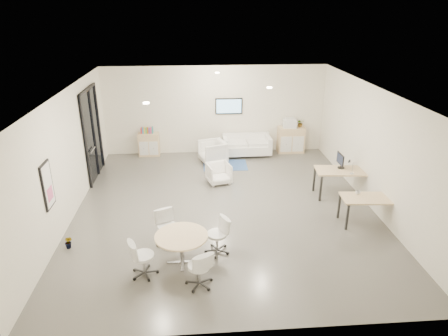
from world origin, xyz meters
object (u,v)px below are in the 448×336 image
object	(u,v)px
sideboard_left	(149,144)
desk_rear	(342,173)
armchair_right	(219,172)
desk_front	(369,200)
round_table	(181,239)
armchair_left	(213,151)
loveseat	(246,146)
sideboard_right	(291,140)

from	to	relation	value
sideboard_left	desk_rear	distance (m)	6.98
armchair_right	desk_front	distance (m)	4.53
sideboard_left	round_table	size ratio (longest dim) A/B	0.75
desk_front	round_table	size ratio (longest dim) A/B	1.25
sideboard_left	round_table	bearing A→B (deg)	-78.75
round_table	armchair_left	bearing A→B (deg)	80.75
sideboard_left	desk_front	distance (m)	8.04
armchair_left	armchair_right	size ratio (longest dim) A/B	1.23
desk_rear	desk_front	xyz separation A→B (m)	(0.11, -1.61, -0.07)
sideboard_left	armchair_left	size ratio (longest dim) A/B	0.99
loveseat	armchair_left	distance (m)	1.44
desk_rear	desk_front	bearing A→B (deg)	-80.50
sideboard_left	desk_rear	xyz separation A→B (m)	(5.87, -3.75, 0.29)
armchair_left	desk_front	distance (m)	5.82
sideboard_right	armchair_right	size ratio (longest dim) A/B	1.40
sideboard_left	armchair_left	xyz separation A→B (m)	(2.29, -0.88, 0.01)
armchair_left	desk_front	xyz separation A→B (m)	(3.70, -4.49, 0.21)
desk_front	armchair_left	bearing A→B (deg)	133.70
loveseat	round_table	distance (m)	6.89
round_table	desk_rear	bearing A→B (deg)	33.28
sideboard_right	desk_front	xyz separation A→B (m)	(0.73, -5.33, 0.15)
loveseat	desk_front	xyz separation A→B (m)	(2.42, -5.15, 0.29)
desk_rear	round_table	world-z (taller)	desk_rear
armchair_right	armchair_left	bearing A→B (deg)	77.76
loveseat	armchair_left	world-z (taller)	armchair_left
desk_rear	desk_front	size ratio (longest dim) A/B	1.12
sideboard_left	desk_front	size ratio (longest dim) A/B	0.60
desk_rear	sideboard_left	bearing A→B (deg)	152.86
armchair_left	desk_front	size ratio (longest dim) A/B	0.61
sideboard_left	desk_rear	bearing A→B (deg)	-32.59
sideboard_right	desk_front	distance (m)	5.38
sideboard_right	desk_rear	distance (m)	3.77
sideboard_right	desk_rear	world-z (taller)	sideboard_right
loveseat	desk_front	bearing A→B (deg)	-65.87
round_table	sideboard_right	bearing A→B (deg)	59.66
sideboard_left	sideboard_right	size ratio (longest dim) A/B	0.87
sideboard_right	sideboard_left	bearing A→B (deg)	179.58
armchair_left	loveseat	bearing A→B (deg)	99.41
loveseat	desk_rear	distance (m)	4.24
armchair_left	desk_rear	size ratio (longest dim) A/B	0.54
desk_rear	round_table	bearing A→B (deg)	-141.27
desk_front	round_table	world-z (taller)	desk_front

